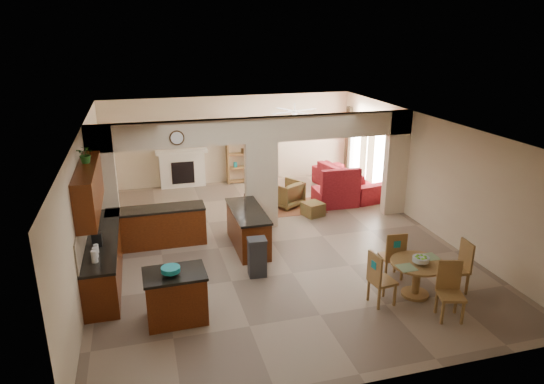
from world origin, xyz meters
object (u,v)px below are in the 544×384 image
object	(u,v)px
kitchen_island	(176,296)
sofa	(349,179)
dining_table	(417,273)
armchair	(286,194)

from	to	relation	value
kitchen_island	sofa	size ratio (longest dim) A/B	0.39
dining_table	armchair	size ratio (longest dim) A/B	1.27
dining_table	sofa	xyz separation A→B (m)	(1.33, 6.03, -0.07)
kitchen_island	dining_table	distance (m)	4.43
kitchen_island	armchair	bearing A→B (deg)	53.35
dining_table	armchair	xyz separation A→B (m)	(-0.92, 5.30, -0.11)
sofa	armchair	size ratio (longest dim) A/B	3.41
dining_table	armchair	world-z (taller)	armchair
kitchen_island	sofa	distance (m)	8.05
kitchen_island	armchair	distance (m)	6.03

